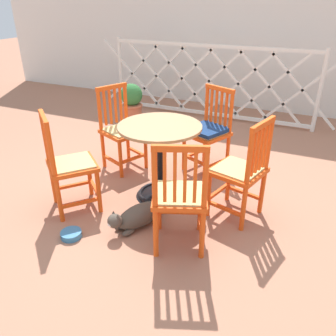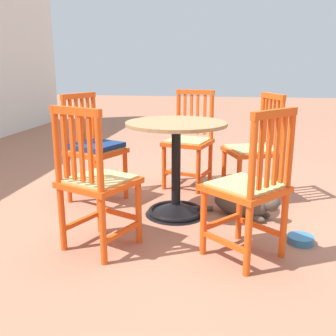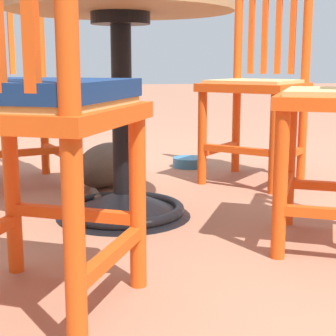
# 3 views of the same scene
# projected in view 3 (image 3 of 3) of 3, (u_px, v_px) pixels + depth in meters

# --- Properties ---
(ground_plane) EXTENTS (24.00, 24.00, 0.00)m
(ground_plane) POSITION_uv_depth(u_px,v_px,m) (119.00, 210.00, 2.01)
(ground_plane) COLOR #A36B51
(cafe_table) EXTENTS (0.76, 0.76, 0.73)m
(cafe_table) POSITION_uv_depth(u_px,v_px,m) (122.00, 137.00, 1.88)
(cafe_table) COLOR black
(cafe_table) RESTS_ON ground_plane
(orange_chair_facing_out) EXTENTS (0.53, 0.53, 0.91)m
(orange_chair_facing_out) POSITION_uv_depth(u_px,v_px,m) (27.00, 108.00, 1.11)
(orange_chair_facing_out) COLOR #E04C14
(orange_chair_facing_out) RESTS_ON ground_plane
(orange_chair_tucked_in) EXTENTS (0.56, 0.56, 0.91)m
(orange_chair_tucked_in) POSITION_uv_depth(u_px,v_px,m) (257.00, 86.00, 2.44)
(orange_chair_tucked_in) COLOR #E04C14
(orange_chair_tucked_in) RESTS_ON ground_plane
(orange_chair_by_planter) EXTENTS (0.52, 0.52, 0.91)m
(orange_chair_by_planter) POSITION_uv_depth(u_px,v_px,m) (14.00, 87.00, 2.38)
(orange_chair_by_planter) COLOR #E04C14
(orange_chair_by_planter) RESTS_ON ground_plane
(tabby_cat) EXTENTS (0.37, 0.73, 0.23)m
(tabby_cat) POSITION_uv_depth(u_px,v_px,m) (111.00, 163.00, 2.43)
(tabby_cat) COLOR #4C4238
(tabby_cat) RESTS_ON ground_plane
(pet_water_bowl) EXTENTS (0.17, 0.17, 0.05)m
(pet_water_bowl) POSITION_uv_depth(u_px,v_px,m) (189.00, 162.00, 2.84)
(pet_water_bowl) COLOR teal
(pet_water_bowl) RESTS_ON ground_plane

